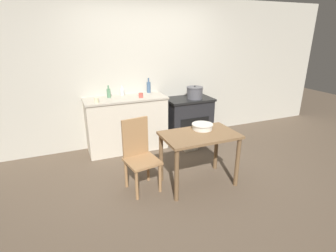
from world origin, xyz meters
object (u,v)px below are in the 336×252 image
at_px(chair, 139,154).
at_px(flour_sack, 190,141).
at_px(mixing_bowl_large, 202,126).
at_px(cup_center_left, 96,100).
at_px(cup_center, 141,95).
at_px(work_table, 199,143).
at_px(stock_pot, 195,93).
at_px(stove, 188,119).
at_px(bottle_left, 149,87).
at_px(bottle_mid_left, 122,91).
at_px(bottle_far_left, 109,93).

height_order(chair, flour_sack, chair).
bearing_deg(flour_sack, mixing_bowl_large, -107.58).
xyz_separation_m(cup_center_left, cup_center, (0.74, 0.06, 0.00)).
xyz_separation_m(work_table, flour_sack, (0.39, 1.02, -0.45)).
bearing_deg(stock_pot, cup_center_left, -177.37).
distance_m(stove, cup_center, 1.11).
bearing_deg(bottle_left, cup_center, -128.74).
relative_size(flour_sack, bottle_left, 1.17).
relative_size(flour_sack, bottle_mid_left, 1.80).
height_order(work_table, cup_center, cup_center).
xyz_separation_m(stock_pot, bottle_left, (-0.79, 0.28, 0.11)).
bearing_deg(flour_sack, chair, -145.25).
bearing_deg(chair, work_table, -24.91).
xyz_separation_m(mixing_bowl_large, bottle_far_left, (-0.97, 1.46, 0.24)).
xyz_separation_m(flour_sack, mixing_bowl_large, (-0.28, -0.88, 0.61)).
bearing_deg(cup_center_left, mixing_bowl_large, -44.57).
xyz_separation_m(mixing_bowl_large, cup_center_left, (-1.21, 1.20, 0.20)).
bearing_deg(stock_pot, bottle_far_left, 173.22).
xyz_separation_m(bottle_left, cup_center_left, (-0.98, -0.36, -0.06)).
height_order(bottle_left, cup_center, bottle_left).
bearing_deg(bottle_far_left, flour_sack, -24.93).
xyz_separation_m(flour_sack, cup_center, (-0.75, 0.37, 0.82)).
xyz_separation_m(work_table, cup_center, (-0.36, 1.39, 0.37)).
xyz_separation_m(stock_pot, mixing_bowl_large, (-0.56, -1.28, -0.15)).
relative_size(flour_sack, bottle_far_left, 1.52).
height_order(bottle_far_left, cup_center, bottle_far_left).
bearing_deg(mixing_bowl_large, stove, 70.34).
relative_size(work_table, bottle_left, 3.69).
height_order(chair, cup_center, cup_center).
distance_m(stove, bottle_mid_left, 1.36).
relative_size(bottle_far_left, cup_center_left, 2.64).
bearing_deg(bottle_left, flour_sack, -53.16).
distance_m(mixing_bowl_large, bottle_left, 1.60).
relative_size(bottle_left, cup_center_left, 3.43).
height_order(stock_pot, mixing_bowl_large, stock_pot).
distance_m(cup_center_left, cup_center, 0.74).
height_order(flour_sack, bottle_left, bottle_left).
distance_m(bottle_far_left, cup_center_left, 0.36).
distance_m(flour_sack, stock_pot, 0.91).
bearing_deg(mixing_bowl_large, flour_sack, 72.42).
relative_size(work_table, mixing_bowl_large, 3.41).
distance_m(work_table, bottle_far_left, 1.86).
xyz_separation_m(flour_sack, stock_pot, (0.28, 0.40, 0.77)).
distance_m(flour_sack, cup_center, 1.17).
distance_m(bottle_left, cup_center_left, 1.05).
height_order(work_table, bottle_left, bottle_left).
distance_m(stove, stock_pot, 0.52).
bearing_deg(bottle_far_left, stove, -4.37).
bearing_deg(cup_center_left, cup_center, 4.39).
bearing_deg(cup_center, work_table, -75.52).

